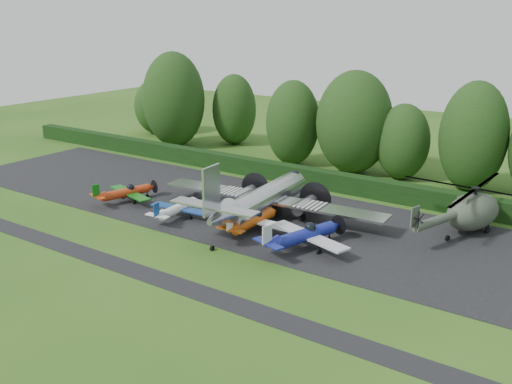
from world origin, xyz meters
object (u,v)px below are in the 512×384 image
Objects in this scene: light_plane_red at (126,192)px; light_plane_orange at (254,221)px; helicopter at (473,209)px; light_plane_blue at (304,235)px; light_plane_white at (178,208)px; transport_plane at (263,199)px.

light_plane_orange is at bearing -14.55° from light_plane_red.
light_plane_blue is at bearing -150.08° from helicopter.
light_plane_orange is 5.63m from light_plane_blue.
helicopter is at bearing 31.14° from light_plane_white.
transport_plane is 18.65m from helicopter.
transport_plane is at bearing 131.33° from light_plane_blue.
light_plane_orange is 0.88× the size of light_plane_blue.
helicopter reaches higher than light_plane_white.
light_plane_orange reaches higher than light_plane_white.
light_plane_red is 21.22m from light_plane_blue.
light_plane_blue is 15.57m from helicopter.
light_plane_orange is (15.64, 0.32, 0.07)m from light_plane_red.
helicopter is at bearing 30.84° from light_plane_blue.
light_plane_orange is 0.49× the size of helicopter.
light_plane_orange is at bearing -65.88° from transport_plane.
light_plane_red is at bearing 160.87° from light_plane_blue.
light_plane_red is 1.03× the size of light_plane_white.
light_plane_red is at bearing -162.36° from transport_plane.
helicopter is at bearing 3.69° from light_plane_red.
transport_plane is at bearing -2.11° from light_plane_red.
helicopter is at bearing 28.07° from transport_plane.
light_plane_white is 13.51m from light_plane_blue.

